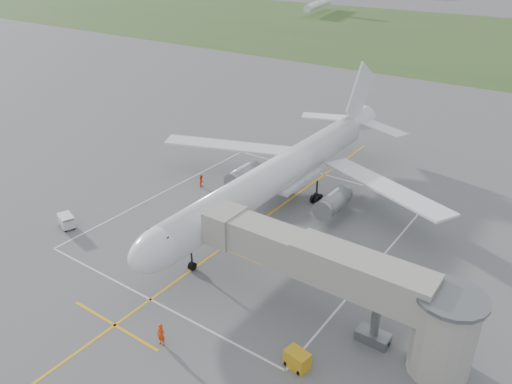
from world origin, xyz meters
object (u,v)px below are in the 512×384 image
Objects in this scene: jet_bridge at (351,282)px; ramp_worker_nose at (161,335)px; airliner at (280,174)px; baggage_cart at (67,221)px; gpu_unit at (297,359)px; ramp_worker_wing at (202,181)px.

ramp_worker_nose is (-11.02, -9.80, -3.77)m from jet_bridge.
airliner is 2.00× the size of jet_bridge.
baggage_cart is (-32.18, -3.04, -3.98)m from jet_bridge.
gpu_unit is (14.47, -19.90, -3.72)m from airliner.
airliner is 24.74m from ramp_worker_nose.
ramp_worker_wing is (-25.58, 18.93, 0.14)m from gpu_unit.
airliner reaches higher than baggage_cart.
jet_bridge is 32.57m from baggage_cart.
jet_bridge is 11.67× the size of gpu_unit.
jet_bridge is 14.44× the size of ramp_worker_wing.
airliner is at bearing 65.72° from baggage_cart.
ramp_worker_wing is at bearing 153.80° from gpu_unit.
gpu_unit is 31.04m from baggage_cart.
ramp_worker_nose is (21.16, -6.76, 0.21)m from baggage_cart.
airliner is 23.91× the size of ramp_worker_nose.
baggage_cart is 17.17m from ramp_worker_wing.
gpu_unit is 1.03× the size of ramp_worker_nose.
airliner is 18.99× the size of baggage_cart.
jet_bridge is 9.51× the size of baggage_cart.
gpu_unit is 31.82m from ramp_worker_wing.
ramp_worker_nose reaches higher than gpu_unit.
ramp_worker_nose is (4.70, -24.05, -3.41)m from airliner.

